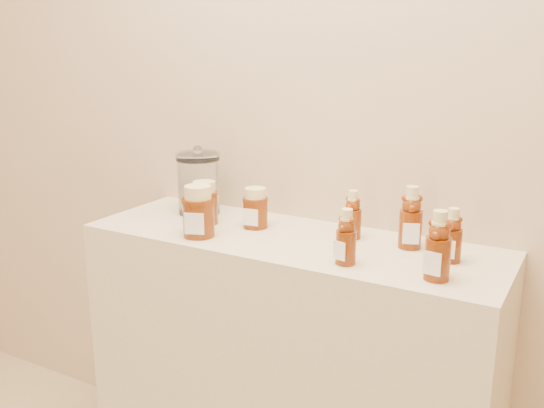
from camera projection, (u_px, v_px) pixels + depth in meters
The scene contains 11 objects.
wall_back at pixel (323, 72), 1.76m from camera, with size 3.50×0.02×2.70m, color tan.
display_table at pixel (288, 380), 1.82m from camera, with size 1.20×0.40×0.90m, color #C6B690.
bear_bottle_back_left at pixel (353, 211), 1.68m from camera, with size 0.05×0.05×0.16m, color #561E06, non-canonical shape.
bear_bottle_back_mid at pixel (411, 213), 1.60m from camera, with size 0.07×0.07×0.19m, color #561E06, non-canonical shape.
bear_bottle_back_right at pixel (452, 232), 1.50m from camera, with size 0.05×0.05×0.16m, color #561E06, non-canonical shape.
bear_bottle_front_left at pixel (346, 233), 1.49m from camera, with size 0.05×0.05×0.16m, color #561E06, non-canonical shape.
bear_bottle_front_right at pixel (439, 241), 1.38m from camera, with size 0.06×0.06×0.19m, color #561E06, non-canonical shape.
honey_jar_left at pixel (204, 203), 1.83m from camera, with size 0.08×0.08×0.13m, color #561E06, non-canonical shape.
honey_jar_back at pixel (255, 208), 1.79m from camera, with size 0.08×0.08×0.12m, color #561E06, non-canonical shape.
honey_jar_front at pixel (198, 211), 1.70m from camera, with size 0.09×0.09×0.15m, color #561E06, non-canonical shape.
glass_canister at pixel (198, 181), 1.92m from camera, with size 0.14×0.14×0.21m, color white, non-canonical shape.
Camera 1 is at (0.76, 0.11, 1.43)m, focal length 40.00 mm.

